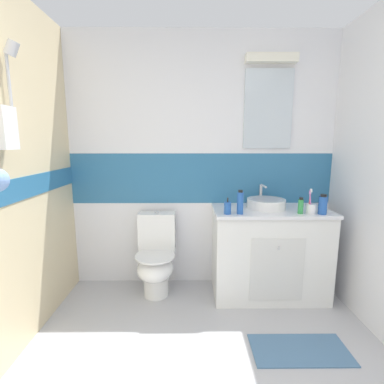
{
  "coord_description": "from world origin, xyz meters",
  "views": [
    {
      "loc": [
        -0.12,
        -0.4,
        1.46
      ],
      "look_at": [
        -0.1,
        1.82,
        1.07
      ],
      "focal_mm": 26.3,
      "sensor_mm": 36.0,
      "label": 1
    }
  ],
  "objects_px": {
    "soap_dispenser": "(228,208)",
    "deodorant_spray_can": "(301,206)",
    "mouthwash_bottle": "(323,205)",
    "sink_basin": "(266,203)",
    "toilet": "(156,257)",
    "toothbrush_cup": "(311,208)",
    "shampoo_bottle_tall": "(240,203)"
  },
  "relations": [
    {
      "from": "deodorant_spray_can",
      "to": "shampoo_bottle_tall",
      "type": "relative_size",
      "value": 0.68
    },
    {
      "from": "soap_dispenser",
      "to": "deodorant_spray_can",
      "type": "relative_size",
      "value": 1.02
    },
    {
      "from": "toothbrush_cup",
      "to": "soap_dispenser",
      "type": "distance_m",
      "value": 0.72
    },
    {
      "from": "toothbrush_cup",
      "to": "toilet",
      "type": "bearing_deg",
      "value": 171.2
    },
    {
      "from": "deodorant_spray_can",
      "to": "mouthwash_bottle",
      "type": "height_order",
      "value": "mouthwash_bottle"
    },
    {
      "from": "toothbrush_cup",
      "to": "mouthwash_bottle",
      "type": "distance_m",
      "value": 0.1
    },
    {
      "from": "sink_basin",
      "to": "soap_dispenser",
      "type": "distance_m",
      "value": 0.45
    },
    {
      "from": "toothbrush_cup",
      "to": "shampoo_bottle_tall",
      "type": "relative_size",
      "value": 1.05
    },
    {
      "from": "sink_basin",
      "to": "deodorant_spray_can",
      "type": "height_order",
      "value": "sink_basin"
    },
    {
      "from": "toilet",
      "to": "soap_dispenser",
      "type": "distance_m",
      "value": 0.87
    },
    {
      "from": "toothbrush_cup",
      "to": "shampoo_bottle_tall",
      "type": "bearing_deg",
      "value": 179.83
    },
    {
      "from": "soap_dispenser",
      "to": "shampoo_bottle_tall",
      "type": "distance_m",
      "value": 0.12
    },
    {
      "from": "toothbrush_cup",
      "to": "mouthwash_bottle",
      "type": "xyz_separation_m",
      "value": [
        0.1,
        -0.01,
        0.03
      ]
    },
    {
      "from": "toilet",
      "to": "toothbrush_cup",
      "type": "distance_m",
      "value": 1.48
    },
    {
      "from": "soap_dispenser",
      "to": "mouthwash_bottle",
      "type": "xyz_separation_m",
      "value": [
        0.81,
        -0.01,
        0.03
      ]
    },
    {
      "from": "deodorant_spray_can",
      "to": "shampoo_bottle_tall",
      "type": "height_order",
      "value": "shampoo_bottle_tall"
    },
    {
      "from": "toothbrush_cup",
      "to": "soap_dispenser",
      "type": "xyz_separation_m",
      "value": [
        -0.72,
        -0.0,
        0.0
      ]
    },
    {
      "from": "sink_basin",
      "to": "soap_dispenser",
      "type": "height_order",
      "value": "sink_basin"
    },
    {
      "from": "soap_dispenser",
      "to": "mouthwash_bottle",
      "type": "height_order",
      "value": "mouthwash_bottle"
    },
    {
      "from": "sink_basin",
      "to": "soap_dispenser",
      "type": "xyz_separation_m",
      "value": [
        -0.39,
        -0.23,
        0.01
      ]
    },
    {
      "from": "sink_basin",
      "to": "mouthwash_bottle",
      "type": "distance_m",
      "value": 0.49
    },
    {
      "from": "toilet",
      "to": "soap_dispenser",
      "type": "relative_size",
      "value": 5.4
    },
    {
      "from": "mouthwash_bottle",
      "to": "sink_basin",
      "type": "bearing_deg",
      "value": 150.73
    },
    {
      "from": "toilet",
      "to": "deodorant_spray_can",
      "type": "distance_m",
      "value": 1.41
    },
    {
      "from": "mouthwash_bottle",
      "to": "deodorant_spray_can",
      "type": "bearing_deg",
      "value": 173.35
    },
    {
      "from": "mouthwash_bottle",
      "to": "soap_dispenser",
      "type": "bearing_deg",
      "value": 179.37
    },
    {
      "from": "deodorant_spray_can",
      "to": "toilet",
      "type": "bearing_deg",
      "value": 171.07
    },
    {
      "from": "toothbrush_cup",
      "to": "deodorant_spray_can",
      "type": "relative_size",
      "value": 1.54
    },
    {
      "from": "toilet",
      "to": "shampoo_bottle_tall",
      "type": "bearing_deg",
      "value": -15.49
    },
    {
      "from": "sink_basin",
      "to": "shampoo_bottle_tall",
      "type": "bearing_deg",
      "value": -141.73
    },
    {
      "from": "sink_basin",
      "to": "toothbrush_cup",
      "type": "height_order",
      "value": "toothbrush_cup"
    },
    {
      "from": "soap_dispenser",
      "to": "mouthwash_bottle",
      "type": "distance_m",
      "value": 0.81
    }
  ]
}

